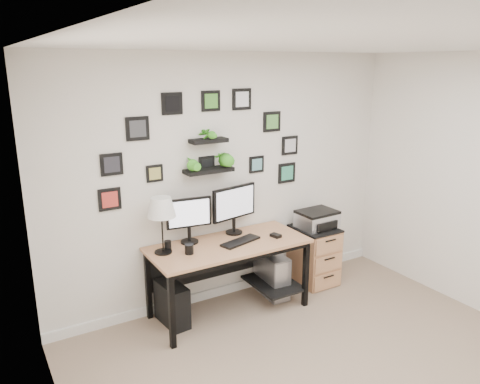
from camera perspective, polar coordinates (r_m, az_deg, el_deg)
room at (r=5.35m, az=-1.02°, el=-11.59°), size 4.00×4.00×4.00m
desk at (r=4.77m, az=-1.22°, el=-7.46°), size 1.60×0.70×0.75m
monitor_left at (r=4.63m, az=-6.24°, el=-3.05°), size 0.45×0.20×0.46m
monitor_right at (r=4.85m, az=-0.71°, el=-1.68°), size 0.55×0.21×0.51m
keyboard at (r=4.70m, az=0.05°, el=-6.04°), size 0.46×0.25×0.02m
mouse at (r=4.85m, az=4.37°, el=-5.31°), size 0.10×0.12×0.03m
table_lamp at (r=4.37m, az=-9.58°, el=-2.01°), size 0.27×0.27×0.54m
mug at (r=4.45m, az=-6.21°, el=-6.94°), size 0.08×0.08×0.09m
pen_cup at (r=4.57m, az=-8.80°, el=-6.42°), size 0.07×0.07×0.09m
pc_tower_black at (r=4.75m, az=-8.29°, el=-13.34°), size 0.23×0.44×0.42m
pc_tower_grey at (r=5.24m, az=3.88°, el=-9.98°), size 0.24×0.49×0.48m
file_cabinet at (r=5.54m, az=9.03°, el=-7.58°), size 0.43×0.53×0.67m
printer at (r=5.40m, az=9.38°, el=-3.28°), size 0.44×0.36×0.19m
wall_decor at (r=4.67m, az=-3.68°, el=5.29°), size 2.25×0.18×1.06m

